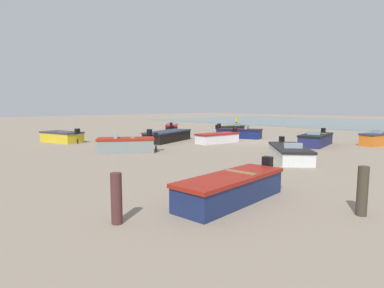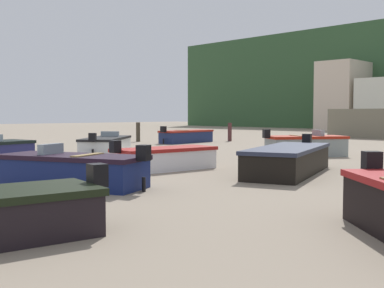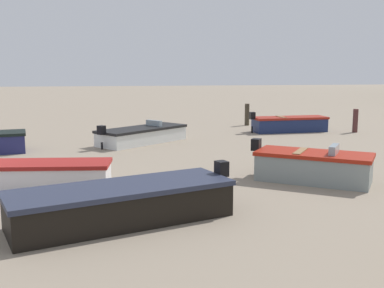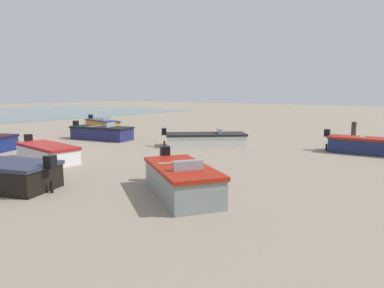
{
  "view_description": "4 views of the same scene",
  "coord_description": "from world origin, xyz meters",
  "views": [
    {
      "loc": [
        -15.74,
        22.7,
        3.02
      ],
      "look_at": [
        -1.0,
        8.41,
        0.56
      ],
      "focal_mm": 30.06,
      "sensor_mm": 36.0,
      "label": 1
    },
    {
      "loc": [
        14.02,
        -8.1,
        1.96
      ],
      "look_at": [
        -0.48,
        6.43,
        0.68
      ],
      "focal_mm": 44.9,
      "sensor_mm": 36.0,
      "label": 2
    },
    {
      "loc": [
        16.04,
        5.26,
        3.64
      ],
      "look_at": [
        -0.31,
        7.84,
        0.94
      ],
      "focal_mm": 43.98,
      "sensor_mm": 36.0,
      "label": 3
    },
    {
      "loc": [
        10.11,
        17.8,
        3.18
      ],
      "look_at": [
        -2.23,
        8.71,
        0.87
      ],
      "focal_mm": 32.07,
      "sensor_mm": 36.0,
      "label": 4
    }
  ],
  "objects": [
    {
      "name": "boat_white_0",
      "position": [
        -6.77,
        6.39,
        0.39
      ],
      "size": [
        4.35,
        4.69,
        1.08
      ],
      "rotation": [
        0.0,
        0.0,
        0.71
      ],
      "color": "silver",
      "rests_on": "ground"
    },
    {
      "name": "boat_navy_3",
      "position": [
        -9.53,
        14.94,
        0.44
      ],
      "size": [
        1.65,
        4.6,
        1.18
      ],
      "rotation": [
        0.0,
        0.0,
        0.07
      ],
      "color": "navy",
      "rests_on": "ground"
    },
    {
      "name": "boat_black_6",
      "position": [
        5.16,
        5.31,
        0.45
      ],
      "size": [
        3.42,
        5.58,
        1.21
      ],
      "rotation": [
        0.0,
        0.0,
        3.48
      ],
      "color": "black",
      "rests_on": "ground"
    },
    {
      "name": "boat_white_9",
      "position": [
        1.49,
        3.09,
        0.4
      ],
      "size": [
        1.81,
        4.07,
        1.11
      ],
      "rotation": [
        0.0,
        0.0,
        6.18
      ],
      "color": "white",
      "rests_on": "ground"
    },
    {
      "name": "boat_grey_10",
      "position": [
        2.01,
        11.43,
        0.49
      ],
      "size": [
        3.33,
        3.87,
        1.27
      ],
      "rotation": [
        0.0,
        0.0,
        5.69
      ],
      "color": "gray",
      "rests_on": "ground"
    },
    {
      "name": "mooring_post_near_water",
      "position": [
        -12.83,
        13.36,
        0.69
      ],
      "size": [
        0.29,
        0.29,
        1.38
      ],
      "primitive_type": "cylinder",
      "color": "#3E3729",
      "rests_on": "ground"
    },
    {
      "name": "mooring_post_mid_beach",
      "position": [
        -8.68,
        18.54,
        0.66
      ],
      "size": [
        0.29,
        0.29,
        1.33
      ],
      "primitive_type": "cylinder",
      "color": "#4E2B2A",
      "rests_on": "ground"
    }
  ]
}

